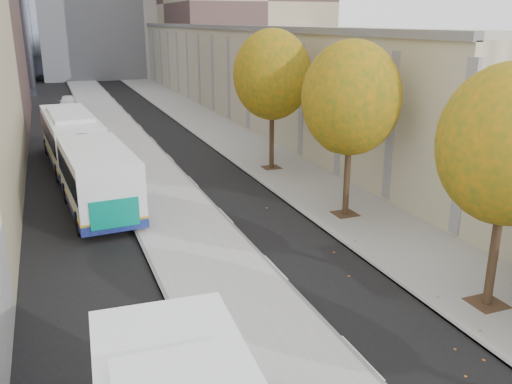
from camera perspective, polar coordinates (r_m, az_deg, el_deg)
name	(u,v)px	position (r m, az deg, el deg)	size (l,w,h in m)	color
bus_platform	(139,163)	(35.21, -12.25, 2.98)	(4.25, 150.00, 0.15)	#A3A3A3
sidewalk	(256,153)	(37.20, 0.02, 4.11)	(4.75, 150.00, 0.08)	gray
building_tan	(258,61)	(67.49, 0.22, 13.59)	(18.00, 92.00, 8.00)	tan
tree_c	(509,145)	(17.47, 25.12, 4.47)	(4.20, 4.20, 7.28)	black
tree_d	(351,98)	(24.43, 9.98, 9.69)	(4.40, 4.40, 7.60)	black
tree_e	(272,75)	(32.41, 1.72, 12.22)	(4.60, 4.60, 7.92)	black
bus_far	(81,152)	(31.71, -17.94, 3.99)	(4.01, 19.07, 3.15)	white
distant_car	(68,102)	(60.25, -19.21, 8.95)	(1.56, 3.89, 1.32)	white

